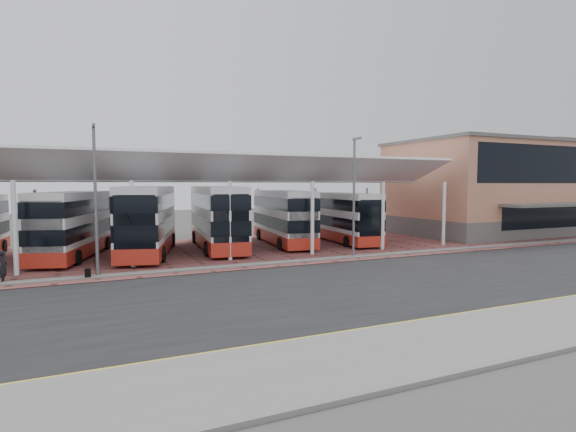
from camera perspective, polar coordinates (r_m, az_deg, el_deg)
name	(u,v)px	position (r m, az deg, el deg)	size (l,w,h in m)	color
ground	(385,278)	(24.70, 12.26, -7.68)	(140.00, 140.00, 0.00)	#41433F
road	(397,281)	(23.92, 13.70, -8.06)	(120.00, 14.00, 0.02)	black
forecourt	(309,245)	(36.68, 2.65, -3.73)	(72.00, 16.00, 0.06)	brown
sidewalk	(541,324)	(18.47, 29.48, -11.89)	(120.00, 4.00, 0.14)	slate
north_kerb	(328,259)	(29.81, 5.14, -5.46)	(120.00, 0.80, 0.14)	slate
yellow_line_near	(494,311)	(19.68, 24.69, -10.91)	(120.00, 0.12, 0.01)	yellow
yellow_line_far	(488,309)	(19.87, 24.03, -10.74)	(120.00, 0.12, 0.01)	yellow
canopy	(208,174)	(34.42, -10.06, 5.33)	(37.00, 11.63, 7.07)	white
terminal	(489,188)	(50.13, 24.13, 3.30)	(18.40, 14.40, 9.25)	#5D5A57
warehouse	(558,183)	(76.05, 31.03, 3.57)	(30.50, 20.50, 10.25)	slate
lamp_west	(95,196)	(25.71, -23.26, 2.33)	(0.16, 0.90, 8.07)	slate
lamp_east	(354,194)	(30.51, 8.40, 2.82)	(0.16, 0.90, 8.07)	slate
bus_1	(74,225)	(33.64, -25.50, -1.00)	(5.43, 11.02, 4.43)	white
bus_2	(149,221)	(33.11, -17.29, -0.55)	(5.53, 11.91, 4.79)	white
bus_3	(217,218)	(34.82, -9.01, -0.22)	(3.85, 11.79, 4.77)	white
bus_4	(283,217)	(37.11, -0.65, -0.19)	(3.76, 10.94, 4.42)	white
bus_5	(343,218)	(38.79, 6.97, -0.20)	(3.33, 10.35, 4.19)	white
pedestrian	(3,267)	(26.62, -32.43, -5.46)	(0.60, 0.39, 1.64)	black
suitcase	(88,274)	(25.84, -24.07, -6.69)	(0.31, 0.22, 0.53)	black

